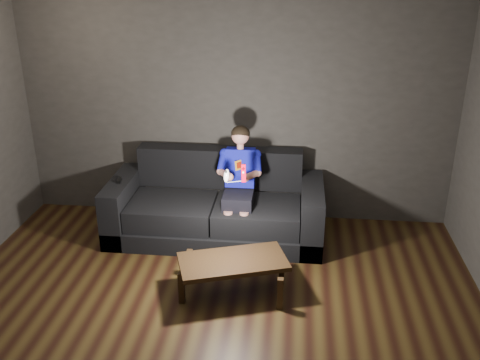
# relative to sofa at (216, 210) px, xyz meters

# --- Properties ---
(floor) EXTENTS (5.00, 5.00, 0.00)m
(floor) POSITION_rel_sofa_xyz_m (0.16, -1.95, -0.30)
(floor) COLOR black
(floor) RESTS_ON ground
(back_wall) EXTENTS (5.00, 0.04, 2.70)m
(back_wall) POSITION_rel_sofa_xyz_m (0.16, 0.55, 1.05)
(back_wall) COLOR #373330
(back_wall) RESTS_ON ground
(ceiling) EXTENTS (5.00, 5.00, 0.02)m
(ceiling) POSITION_rel_sofa_xyz_m (0.16, -1.95, 2.40)
(ceiling) COLOR silver
(ceiling) RESTS_ON back_wall
(sofa) EXTENTS (2.37, 1.02, 0.92)m
(sofa) POSITION_rel_sofa_xyz_m (0.00, 0.00, 0.00)
(sofa) COLOR black
(sofa) RESTS_ON floor
(child) EXTENTS (0.48, 0.58, 1.17)m
(child) POSITION_rel_sofa_xyz_m (0.27, -0.07, 0.47)
(child) COLOR black
(child) RESTS_ON sofa
(wii_remote_red) EXTENTS (0.06, 0.07, 0.18)m
(wii_remote_red) POSITION_rel_sofa_xyz_m (0.36, -0.52, 0.68)
(wii_remote_red) COLOR red
(wii_remote_red) RESTS_ON child
(nunchuk_white) EXTENTS (0.08, 0.10, 0.14)m
(nunchuk_white) POSITION_rel_sofa_xyz_m (0.19, -0.51, 0.64)
(nunchuk_white) COLOR white
(nunchuk_white) RESTS_ON child
(wii_remote_black) EXTENTS (0.07, 0.16, 0.03)m
(wii_remote_black) POSITION_rel_sofa_xyz_m (-1.07, -0.09, 0.36)
(wii_remote_black) COLOR black
(wii_remote_black) RESTS_ON sofa
(coffee_table) EXTENTS (1.09, 0.78, 0.36)m
(coffee_table) POSITION_rel_sofa_xyz_m (0.33, -1.14, 0.01)
(coffee_table) COLOR black
(coffee_table) RESTS_ON floor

